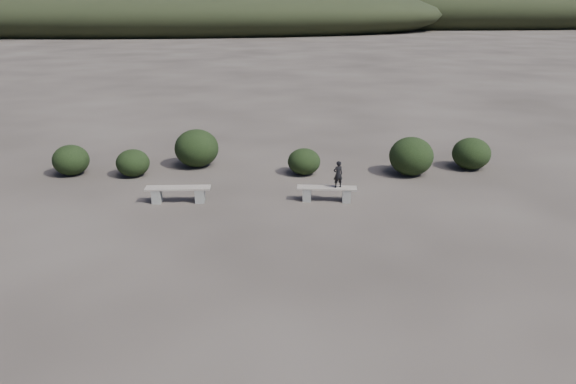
{
  "coord_description": "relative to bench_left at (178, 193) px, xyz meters",
  "views": [
    {
      "loc": [
        0.13,
        -10.24,
        5.95
      ],
      "look_at": [
        0.56,
        3.5,
        1.1
      ],
      "focal_mm": 35.0,
      "sensor_mm": 36.0,
      "label": 1
    }
  ],
  "objects": [
    {
      "name": "shrub_e",
      "position": [
        10.0,
        3.16,
        0.27
      ],
      "size": [
        1.36,
        1.36,
        1.13
      ],
      "primitive_type": "ellipsoid",
      "color": "black",
      "rests_on": "ground"
    },
    {
      "name": "bench_right",
      "position": [
        4.49,
        -0.04,
        -0.02
      ],
      "size": [
        1.83,
        0.56,
        0.45
      ],
      "rotation": [
        0.0,
        0.0,
        -0.1
      ],
      "color": "gray",
      "rests_on": "ground"
    },
    {
      "name": "shrub_c",
      "position": [
        3.96,
        2.71,
        0.16
      ],
      "size": [
        1.14,
        1.14,
        0.91
      ],
      "primitive_type": "ellipsoid",
      "color": "black",
      "rests_on": "ground"
    },
    {
      "name": "shrub_d",
      "position": [
        7.67,
        2.53,
        0.37
      ],
      "size": [
        1.52,
        1.52,
        1.33
      ],
      "primitive_type": "ellipsoid",
      "color": "black",
      "rests_on": "ground"
    },
    {
      "name": "shrub_b",
      "position": [
        0.11,
        3.78,
        0.39
      ],
      "size": [
        1.59,
        1.59,
        1.36
      ],
      "primitive_type": "ellipsoid",
      "color": "black",
      "rests_on": "ground"
    },
    {
      "name": "seated_person",
      "position": [
        4.81,
        -0.07,
        0.57
      ],
      "size": [
        0.35,
        0.28,
        0.83
      ],
      "primitive_type": "imported",
      "rotation": [
        0.0,
        0.0,
        3.45
      ],
      "color": "black",
      "rests_on": "bench_right"
    },
    {
      "name": "ground",
      "position": [
        2.68,
        -5.79,
        -0.29
      ],
      "size": [
        1200.0,
        1200.0,
        0.0
      ],
      "primitive_type": "plane",
      "color": "#322B27",
      "rests_on": "ground"
    },
    {
      "name": "bench_left",
      "position": [
        0.0,
        0.0,
        0.0
      ],
      "size": [
        1.94,
        0.42,
        0.49
      ],
      "rotation": [
        0.0,
        0.0,
        0.01
      ],
      "color": "gray",
      "rests_on": "ground"
    },
    {
      "name": "shrub_a",
      "position": [
        -1.96,
        2.68,
        0.17
      ],
      "size": [
        1.14,
        1.14,
        0.94
      ],
      "primitive_type": "ellipsoid",
      "color": "black",
      "rests_on": "ground"
    },
    {
      "name": "shrub_f",
      "position": [
        -4.14,
        2.9,
        0.23
      ],
      "size": [
        1.24,
        1.24,
        1.05
      ],
      "primitive_type": "ellipsoid",
      "color": "black",
      "rests_on": "ground"
    }
  ]
}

